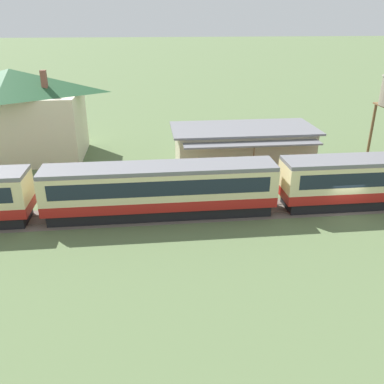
{
  "coord_description": "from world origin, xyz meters",
  "views": [
    {
      "loc": [
        -15.3,
        -27.82,
        14.53
      ],
      "look_at": [
        -12.09,
        1.29,
        1.81
      ],
      "focal_mm": 38.0,
      "sensor_mm": 36.0,
      "label": 1
    }
  ],
  "objects": [
    {
      "name": "passenger_train",
      "position": [
        -14.3,
        1.26,
        2.29
      ],
      "size": [
        93.26,
        3.17,
        4.12
      ],
      "color": "#AD1E19",
      "rests_on": "ground_plane"
    },
    {
      "name": "ground_plane",
      "position": [
        0.0,
        0.0,
        0.0
      ],
      "size": [
        600.0,
        600.0,
        0.0
      ],
      "primitive_type": "plane",
      "color": "#566B42"
    },
    {
      "name": "railway_track",
      "position": [
        -3.33,
        1.26,
        0.01
      ],
      "size": [
        148.74,
        3.6,
        0.04
      ],
      "color": "#665B51",
      "rests_on": "ground_plane"
    },
    {
      "name": "station_building",
      "position": [
        -5.7,
        11.56,
        2.13
      ],
      "size": [
        14.59,
        8.05,
        4.2
      ],
      "color": "#BCB293",
      "rests_on": "ground_plane"
    },
    {
      "name": "station_house_dark_green_roof",
      "position": [
        -29.29,
        17.2,
        4.94
      ],
      "size": [
        14.54,
        9.11,
        9.58
      ],
      "color": "beige",
      "rests_on": "ground_plane"
    }
  ]
}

